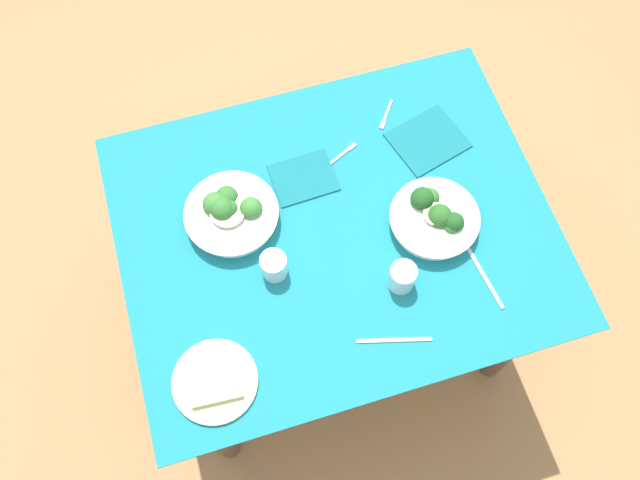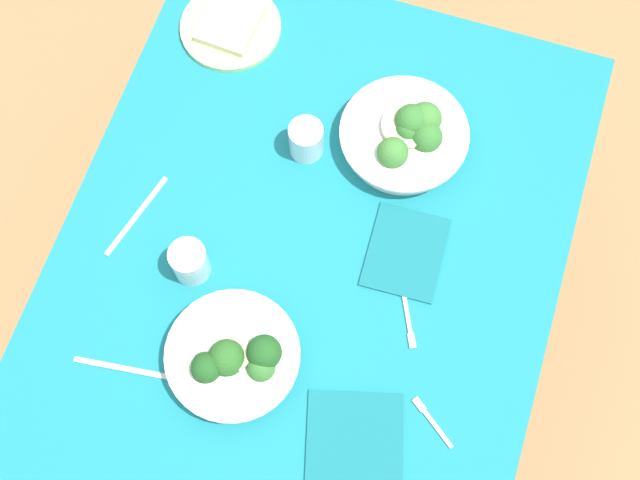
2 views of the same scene
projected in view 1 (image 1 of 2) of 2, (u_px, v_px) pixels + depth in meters
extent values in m
plane|color=#9E7547|center=(332.00, 311.00, 2.48)|extent=(6.00, 6.00, 0.00)
cube|color=#197A84|center=(336.00, 229.00, 1.81)|extent=(1.18, 0.95, 0.01)
cube|color=brown|center=(336.00, 231.00, 1.82)|extent=(1.15, 0.92, 0.02)
cylinder|color=brown|center=(432.00, 149.00, 2.36)|extent=(0.07, 0.07, 0.71)
cylinder|color=brown|center=(166.00, 219.00, 2.25)|extent=(0.07, 0.07, 0.71)
cylinder|color=brown|center=(515.00, 341.00, 2.07)|extent=(0.07, 0.07, 0.71)
cylinder|color=brown|center=(215.00, 433.00, 1.96)|extent=(0.07, 0.07, 0.71)
cylinder|color=white|center=(433.00, 221.00, 1.79)|extent=(0.22, 0.22, 0.04)
cylinder|color=white|center=(435.00, 217.00, 1.77)|extent=(0.25, 0.25, 0.01)
sphere|color=#286023|center=(440.00, 216.00, 1.76)|extent=(0.07, 0.07, 0.07)
sphere|color=#33702D|center=(451.00, 227.00, 1.75)|extent=(0.04, 0.04, 0.04)
sphere|color=#1E511E|center=(454.00, 222.00, 1.75)|extent=(0.06, 0.06, 0.06)
sphere|color=#1E511E|center=(422.00, 199.00, 1.77)|extent=(0.06, 0.06, 0.06)
sphere|color=#33702D|center=(430.00, 197.00, 1.79)|extent=(0.05, 0.05, 0.05)
cylinder|color=beige|center=(435.00, 214.00, 1.76)|extent=(0.07, 0.07, 0.01)
cylinder|color=white|center=(232.00, 217.00, 1.80)|extent=(0.23, 0.23, 0.04)
cylinder|color=white|center=(231.00, 213.00, 1.77)|extent=(0.26, 0.26, 0.01)
sphere|color=#33702D|center=(222.00, 209.00, 1.75)|extent=(0.07, 0.07, 0.07)
sphere|color=#33702D|center=(229.00, 209.00, 1.76)|extent=(0.05, 0.05, 0.05)
sphere|color=#33702D|center=(227.00, 197.00, 1.78)|extent=(0.06, 0.06, 0.06)
sphere|color=#3D7A33|center=(251.00, 208.00, 1.76)|extent=(0.06, 0.06, 0.06)
sphere|color=#3D7A33|center=(215.00, 204.00, 1.77)|extent=(0.07, 0.07, 0.07)
cylinder|color=beige|center=(228.00, 212.00, 1.76)|extent=(0.10, 0.10, 0.01)
cylinder|color=#B7D684|center=(215.00, 381.00, 1.63)|extent=(0.21, 0.21, 0.01)
cube|color=beige|center=(214.00, 380.00, 1.61)|extent=(0.14, 0.12, 0.02)
cylinder|color=silver|center=(402.00, 277.00, 1.70)|extent=(0.07, 0.07, 0.09)
cylinder|color=silver|center=(274.00, 266.00, 1.72)|extent=(0.07, 0.07, 0.08)
cube|color=#B7B7BC|center=(388.00, 111.00, 1.96)|extent=(0.05, 0.07, 0.00)
cube|color=#B7B7BC|center=(382.00, 125.00, 1.94)|extent=(0.03, 0.03, 0.00)
cube|color=#B7B7BC|center=(339.00, 157.00, 1.90)|extent=(0.07, 0.04, 0.00)
cube|color=#B7B7BC|center=(352.00, 147.00, 1.91)|extent=(0.03, 0.02, 0.00)
cube|color=#B7B7BC|center=(394.00, 340.00, 1.67)|extent=(0.19, 0.06, 0.00)
cube|color=#B7B7BC|center=(483.00, 274.00, 1.75)|extent=(0.04, 0.21, 0.00)
cube|color=#156870|center=(428.00, 140.00, 1.92)|extent=(0.24, 0.22, 0.01)
cube|color=#156870|center=(303.00, 178.00, 1.87)|extent=(0.18, 0.15, 0.01)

